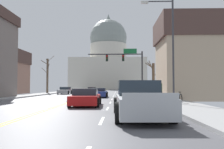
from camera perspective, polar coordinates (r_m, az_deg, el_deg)
ground at (r=18.66m, az=-11.47°, el=-6.90°), size 20.00×180.00×0.20m
signal_gantry at (r=34.55m, az=3.50°, el=3.01°), size 7.91×0.41×6.64m
street_lamp_right at (r=18.26m, az=13.32°, el=7.85°), size 2.43×0.24×7.68m
capitol_building at (r=100.73m, az=-0.87°, el=3.38°), size 30.40×18.29×31.82m
sedan_near_00 at (r=29.57m, az=-3.12°, el=-4.38°), size 2.07×4.63×1.13m
sedan_near_01 at (r=22.41m, az=4.34°, el=-4.82°), size 1.99×4.56×1.23m
sedan_near_02 at (r=16.95m, az=-6.27°, el=-5.53°), size 2.13×4.48×1.20m
pickup_truck_near_03 at (r=10.84m, az=6.59°, el=-6.23°), size 2.40×5.84×1.64m
sedan_oncoming_00 at (r=41.82m, az=-11.15°, el=-3.81°), size 1.96×4.33×1.22m
sedan_oncoming_01 at (r=53.01m, az=-4.81°, el=-3.65°), size 2.12×4.45×1.15m
bare_tree_00 at (r=31.64m, az=9.80°, el=-0.88°), size 2.19×1.73×4.68m
bare_tree_01 at (r=45.51m, az=-15.15°, el=-0.09°), size 2.73×1.81×6.84m
bare_tree_02 at (r=27.14m, az=11.25°, el=0.89°), size 1.19×2.60×5.60m
pedestrian_00 at (r=20.97m, az=11.41°, el=-3.53°), size 0.35×0.34×1.70m
bicycle_parked at (r=18.88m, az=15.66°, el=-5.38°), size 0.12×1.77×0.85m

